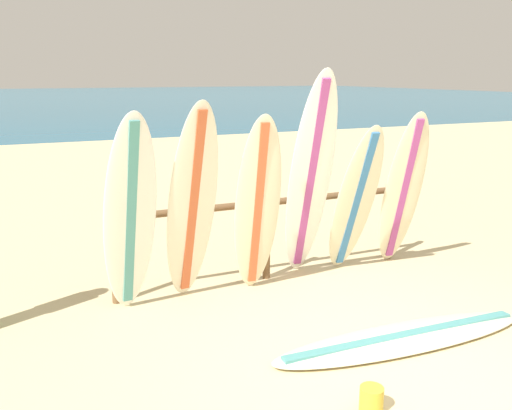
{
  "coord_description": "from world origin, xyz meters",
  "views": [
    {
      "loc": [
        -2.78,
        -2.81,
        2.39
      ],
      "look_at": [
        -0.1,
        3.13,
        0.84
      ],
      "focal_mm": 38.7,
      "sensor_mm": 36.0,
      "label": 1
    }
  ],
  "objects": [
    {
      "name": "surfboard_leaning_center",
      "position": [
        0.27,
        2.47,
        1.23
      ],
      "size": [
        0.69,
        1.12,
        2.46
      ],
      "color": "white",
      "rests_on": "ground"
    },
    {
      "name": "sand_bucket",
      "position": [
        -0.56,
        0.08,
        0.1
      ],
      "size": [
        0.17,
        0.17,
        0.19
      ],
      "primitive_type": "cylinder",
      "color": "gold",
      "rests_on": "ground"
    },
    {
      "name": "surfboard_leaning_left",
      "position": [
        -1.13,
        2.43,
        1.08
      ],
      "size": [
        0.58,
        0.77,
        2.17
      ],
      "color": "silver",
      "rests_on": "ground"
    },
    {
      "name": "surfboard_leaning_right",
      "position": [
        1.58,
        2.47,
        0.99
      ],
      "size": [
        0.61,
        0.77,
        1.99
      ],
      "color": "beige",
      "rests_on": "ground"
    },
    {
      "name": "ground_plane",
      "position": [
        0.0,
        0.0,
        0.0
      ],
      "size": [
        120.0,
        120.0,
        0.0
      ],
      "primitive_type": "plane",
      "color": "beige"
    },
    {
      "name": "surfboard_leaning_center_right",
      "position": [
        0.85,
        2.42,
        0.94
      ],
      "size": [
        0.59,
        0.92,
        1.88
      ],
      "color": "beige",
      "rests_on": "ground"
    },
    {
      "name": "surfboard_rack",
      "position": [
        -0.1,
        2.83,
        0.72
      ],
      "size": [
        3.65,
        0.09,
        1.08
      ],
      "color": "brown",
      "rests_on": "ground"
    },
    {
      "name": "surfboard_lying_on_sand",
      "position": [
        0.37,
        0.85,
        0.03
      ],
      "size": [
        2.68,
        0.69,
        0.08
      ],
      "color": "beige",
      "rests_on": "ground"
    },
    {
      "name": "surfboard_leaning_far_left",
      "position": [
        -1.77,
        2.4,
        1.04
      ],
      "size": [
        0.59,
        0.69,
        2.08
      ],
      "color": "white",
      "rests_on": "ground"
    },
    {
      "name": "surfboard_leaning_center_left",
      "position": [
        -0.41,
        2.41,
        1.01
      ],
      "size": [
        0.57,
        0.66,
        2.02
      ],
      "color": "beige",
      "rests_on": "ground"
    },
    {
      "name": "ocean_water",
      "position": [
        0.0,
        58.0,
        0.0
      ],
      "size": [
        120.0,
        80.0,
        0.01
      ],
      "primitive_type": "cube",
      "color": "#196B93",
      "rests_on": "ground"
    }
  ]
}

